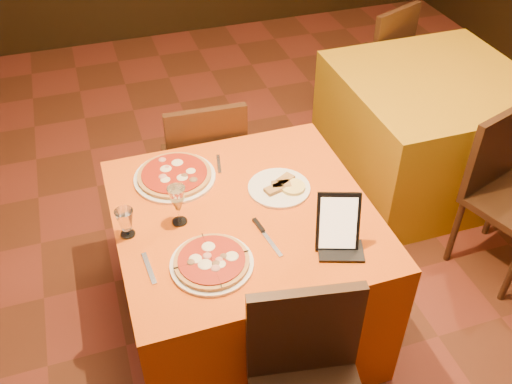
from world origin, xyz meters
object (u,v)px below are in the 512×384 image
object	(u,v)px
main_table	(245,270)
water_glass	(126,223)
pizza_far	(175,176)
pizza_near	(212,263)
wine_glass	(178,205)
tablet	(338,222)
chair_side_far	(369,62)
chair_main_far	(203,162)
side_table	(427,131)

from	to	relation	value
main_table	water_glass	xyz separation A→B (m)	(-0.50, 0.01, 0.44)
main_table	pizza_far	distance (m)	0.55
pizza_near	wine_glass	size ratio (longest dim) A/B	1.73
pizza_near	tablet	distance (m)	0.52
pizza_far	chair_side_far	bearing A→B (deg)	37.19
chair_main_far	pizza_near	size ratio (longest dim) A/B	2.77
chair_main_far	pizza_near	bearing A→B (deg)	81.51
wine_glass	water_glass	bearing A→B (deg)	-177.91
pizza_near	water_glass	world-z (taller)	water_glass
main_table	tablet	xyz separation A→B (m)	(0.30, -0.31, 0.49)
chair_main_far	pizza_far	xyz separation A→B (m)	(-0.24, -0.48, 0.31)
tablet	water_glass	bearing A→B (deg)	177.40
pizza_near	wine_glass	distance (m)	0.30
side_table	pizza_near	world-z (taller)	pizza_near
pizza_far	wine_glass	distance (m)	0.31
pizza_near	tablet	bearing A→B (deg)	-4.57
pizza_far	water_glass	world-z (taller)	water_glass
chair_main_far	water_glass	size ratio (longest dim) A/B	7.00
chair_main_far	pizza_far	distance (m)	0.61
pizza_far	tablet	bearing A→B (deg)	-49.42
main_table	water_glass	size ratio (longest dim) A/B	8.46
main_table	pizza_far	xyz separation A→B (m)	(-0.24, 0.31, 0.39)
chair_main_far	pizza_near	world-z (taller)	chair_main_far
pizza_near	pizza_far	world-z (taller)	same
pizza_far	wine_glass	size ratio (longest dim) A/B	1.99
chair_main_far	wine_glass	xyz separation A→B (m)	(-0.28, -0.77, 0.39)
side_table	tablet	xyz separation A→B (m)	(-1.16, -1.07, 0.49)
pizza_far	tablet	size ratio (longest dim) A/B	1.55
chair_side_far	pizza_near	size ratio (longest dim) A/B	2.77
chair_side_far	main_table	bearing A→B (deg)	25.36
wine_glass	pizza_far	bearing A→B (deg)	81.92
water_glass	tablet	bearing A→B (deg)	-21.65
chair_side_far	side_table	bearing A→B (deg)	67.69
chair_side_far	water_glass	xyz separation A→B (m)	(-1.95, -1.59, 0.36)
pizza_near	tablet	xyz separation A→B (m)	(0.51, -0.04, 0.10)
chair_main_far	chair_side_far	world-z (taller)	same
tablet	main_table	bearing A→B (deg)	153.11
main_table	side_table	xyz separation A→B (m)	(1.45, 0.77, 0.00)
chair_main_far	chair_side_far	bearing A→B (deg)	-148.15
main_table	chair_side_far	bearing A→B (deg)	47.67
tablet	chair_main_far	bearing A→B (deg)	124.15
pizza_near	wine_glass	world-z (taller)	wine_glass
tablet	pizza_far	bearing A→B (deg)	149.63
main_table	tablet	world-z (taller)	tablet
side_table	chair_side_far	xyz separation A→B (m)	(0.00, 0.83, 0.08)
chair_main_far	main_table	bearing A→B (deg)	92.85
tablet	side_table	bearing A→B (deg)	61.89
pizza_far	wine_glass	world-z (taller)	wine_glass
chair_side_far	pizza_near	xyz separation A→B (m)	(-1.66, -1.86, 0.31)
side_table	pizza_near	distance (m)	2.00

